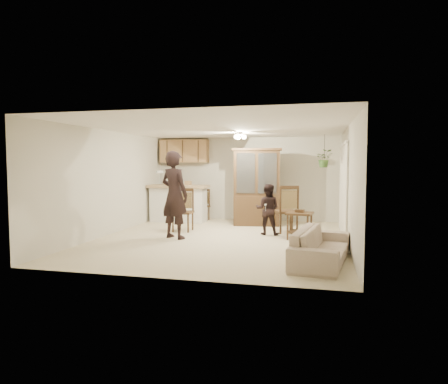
% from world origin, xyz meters
% --- Properties ---
extents(floor, '(6.50, 6.50, 0.00)m').
position_xyz_m(floor, '(0.00, 0.00, 0.00)').
color(floor, beige).
rests_on(floor, ground).
extents(ceiling, '(5.50, 6.50, 0.02)m').
position_xyz_m(ceiling, '(0.00, 0.00, 2.50)').
color(ceiling, white).
rests_on(ceiling, wall_back).
extents(wall_back, '(5.50, 0.02, 2.50)m').
position_xyz_m(wall_back, '(0.00, 3.25, 1.25)').
color(wall_back, beige).
rests_on(wall_back, ground).
extents(wall_front, '(5.50, 0.02, 2.50)m').
position_xyz_m(wall_front, '(0.00, -3.25, 1.25)').
color(wall_front, beige).
rests_on(wall_front, ground).
extents(wall_left, '(0.02, 6.50, 2.50)m').
position_xyz_m(wall_left, '(-2.75, 0.00, 1.25)').
color(wall_left, beige).
rests_on(wall_left, ground).
extents(wall_right, '(0.02, 6.50, 2.50)m').
position_xyz_m(wall_right, '(2.75, 0.00, 1.25)').
color(wall_right, beige).
rests_on(wall_right, ground).
extents(breakfast_bar, '(1.60, 0.55, 1.00)m').
position_xyz_m(breakfast_bar, '(-1.85, 2.35, 0.50)').
color(breakfast_bar, silver).
rests_on(breakfast_bar, floor).
extents(bar_top, '(1.75, 0.70, 0.08)m').
position_xyz_m(bar_top, '(-1.85, 2.35, 1.05)').
color(bar_top, '#9E825F').
rests_on(bar_top, breakfast_bar).
extents(upper_cabinets, '(1.50, 0.34, 0.70)m').
position_xyz_m(upper_cabinets, '(-1.90, 3.07, 2.10)').
color(upper_cabinets, olive).
rests_on(upper_cabinets, wall_back).
extents(vertical_blinds, '(0.06, 2.30, 2.10)m').
position_xyz_m(vertical_blinds, '(2.71, 0.90, 1.10)').
color(vertical_blinds, silver).
rests_on(vertical_blinds, wall_right).
extents(ceiling_fixture, '(0.36, 0.36, 0.20)m').
position_xyz_m(ceiling_fixture, '(0.20, 1.20, 2.40)').
color(ceiling_fixture, beige).
rests_on(ceiling_fixture, ceiling).
extents(hanging_plant, '(0.43, 0.37, 0.48)m').
position_xyz_m(hanging_plant, '(2.30, 2.40, 1.85)').
color(hanging_plant, '#315120').
rests_on(hanging_plant, ceiling).
extents(plant_cord, '(0.01, 0.01, 0.65)m').
position_xyz_m(plant_cord, '(2.30, 2.40, 2.17)').
color(plant_cord, black).
rests_on(plant_cord, ceiling).
extents(sofa, '(1.01, 1.96, 0.73)m').
position_xyz_m(sofa, '(2.21, -1.74, 0.37)').
color(sofa, '#BFB69D').
rests_on(sofa, floor).
extents(adult, '(0.77, 0.65, 1.80)m').
position_xyz_m(adult, '(-1.04, -0.16, 0.90)').
color(adult, black).
rests_on(adult, floor).
extents(child, '(0.68, 0.54, 1.35)m').
position_xyz_m(child, '(0.97, 0.82, 0.68)').
color(child, black).
rests_on(child, floor).
extents(china_hutch, '(1.41, 0.68, 2.13)m').
position_xyz_m(china_hutch, '(0.49, 2.22, 1.05)').
color(china_hutch, '#382214').
rests_on(china_hutch, floor).
extents(side_table, '(0.64, 0.64, 0.68)m').
position_xyz_m(side_table, '(1.75, 0.39, 0.32)').
color(side_table, '#382214').
rests_on(side_table, floor).
extents(chair_bar, '(0.49, 0.49, 1.08)m').
position_xyz_m(chair_bar, '(-1.18, 0.82, 0.30)').
color(chair_bar, '#382214').
rests_on(chair_bar, floor).
extents(chair_hutch_left, '(0.59, 0.59, 0.95)m').
position_xyz_m(chair_hutch_left, '(-1.32, 2.91, 0.27)').
color(chair_hutch_left, '#382214').
rests_on(chair_hutch_left, floor).
extents(chair_hutch_right, '(0.70, 0.70, 1.18)m').
position_xyz_m(chair_hutch_right, '(1.37, 1.25, 0.33)').
color(chair_hutch_right, '#382214').
rests_on(chair_hutch_right, floor).
extents(controller_adult, '(0.12, 0.18, 0.05)m').
position_xyz_m(controller_adult, '(-1.22, -0.59, 1.53)').
color(controller_adult, silver).
rests_on(controller_adult, adult).
extents(controller_child, '(0.04, 0.11, 0.03)m').
position_xyz_m(controller_child, '(0.96, 0.53, 0.75)').
color(controller_child, silver).
rests_on(controller_child, child).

